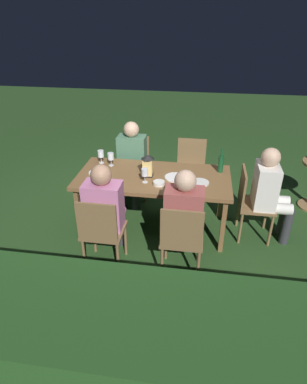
{
  "coord_description": "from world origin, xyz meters",
  "views": [
    {
      "loc": [
        -0.52,
        3.41,
        2.43
      ],
      "look_at": [
        0.0,
        0.0,
        0.51
      ],
      "focal_mm": 30.53,
      "sensor_mm": 36.0,
      "label": 1
    }
  ],
  "objects_px": {
    "plate_a": "(175,177)",
    "plate_c": "(99,173)",
    "lantern_centerpiece": "(148,164)",
    "person_in_green": "(131,159)",
    "chair_side_left_b": "(134,164)",
    "wine_glass_c": "(111,157)",
    "bowl_olives": "(112,184)",
    "chair_side_right_a": "(182,238)",
    "plate_b": "(200,182)",
    "chair_head_near": "(251,201)",
    "chair_side_right_b": "(102,230)",
    "bowl_bread": "(159,183)",
    "chair_side_left_a": "(191,167)",
    "person_in_pink": "(106,207)",
    "green_bottle_on_table": "(221,163)",
    "person_in_cream": "(270,191)",
    "wine_glass_a": "(145,173)",
    "wine_glass_b": "(101,154)",
    "dining_table": "(153,180)",
    "person_in_rust": "(184,214)"
  },
  "relations": [
    {
      "from": "plate_a",
      "to": "plate_c",
      "type": "bearing_deg",
      "value": 0.84
    },
    {
      "from": "lantern_centerpiece",
      "to": "person_in_green",
      "type": "bearing_deg",
      "value": -61.84
    },
    {
      "from": "chair_side_left_b",
      "to": "wine_glass_c",
      "type": "bearing_deg",
      "value": 75.21
    },
    {
      "from": "person_in_green",
      "to": "bowl_olives",
      "type": "height_order",
      "value": "person_in_green"
    },
    {
      "from": "chair_side_right_a",
      "to": "plate_b",
      "type": "distance_m",
      "value": 0.78
    },
    {
      "from": "plate_c",
      "to": "chair_side_left_b",
      "type": "bearing_deg",
      "value": -106.39
    },
    {
      "from": "chair_head_near",
      "to": "wine_glass_c",
      "type": "relative_size",
      "value": 5.15
    },
    {
      "from": "chair_side_right_b",
      "to": "bowl_bread",
      "type": "bearing_deg",
      "value": -128.99
    },
    {
      "from": "chair_side_left_a",
      "to": "bowl_olives",
      "type": "bearing_deg",
      "value": 54.49
    },
    {
      "from": "chair_side_left_a",
      "to": "plate_b",
      "type": "height_order",
      "value": "chair_side_left_a"
    },
    {
      "from": "chair_side_right_a",
      "to": "person_in_pink",
      "type": "bearing_deg",
      "value": -13.52
    },
    {
      "from": "green_bottle_on_table",
      "to": "wine_glass_c",
      "type": "distance_m",
      "value": 1.35
    },
    {
      "from": "chair_side_left_b",
      "to": "person_in_cream",
      "type": "relative_size",
      "value": 0.76
    },
    {
      "from": "person_in_cream",
      "to": "chair_side_left_a",
      "type": "height_order",
      "value": "person_in_cream"
    },
    {
      "from": "wine_glass_a",
      "to": "wine_glass_b",
      "type": "xyz_separation_m",
      "value": [
        0.64,
        -0.45,
        0.0
      ]
    },
    {
      "from": "green_bottle_on_table",
      "to": "wine_glass_c",
      "type": "bearing_deg",
      "value": 1.01
    },
    {
      "from": "chair_side_right_a",
      "to": "plate_c",
      "type": "height_order",
      "value": "chair_side_right_a"
    },
    {
      "from": "dining_table",
      "to": "person_in_green",
      "type": "xyz_separation_m",
      "value": [
        0.41,
        -0.63,
        -0.03
      ]
    },
    {
      "from": "chair_side_right_a",
      "to": "wine_glass_b",
      "type": "bearing_deg",
      "value": -44.45
    },
    {
      "from": "person_in_rust",
      "to": "plate_b",
      "type": "bearing_deg",
      "value": -104.56
    },
    {
      "from": "person_in_pink",
      "to": "bowl_bread",
      "type": "relative_size",
      "value": 8.86
    },
    {
      "from": "lantern_centerpiece",
      "to": "green_bottle_on_table",
      "type": "bearing_deg",
      "value": -164.4
    },
    {
      "from": "plate_c",
      "to": "person_in_rust",
      "type": "bearing_deg",
      "value": 150.4
    },
    {
      "from": "chair_head_near",
      "to": "green_bottle_on_table",
      "type": "bearing_deg",
      "value": -32.2
    },
    {
      "from": "chair_side_left_a",
      "to": "wine_glass_b",
      "type": "xyz_separation_m",
      "value": [
        1.12,
        0.56,
        0.36
      ]
    },
    {
      "from": "wine_glass_a",
      "to": "wine_glass_b",
      "type": "bearing_deg",
      "value": -34.77
    },
    {
      "from": "dining_table",
      "to": "green_bottle_on_table",
      "type": "bearing_deg",
      "value": -163.17
    },
    {
      "from": "wine_glass_c",
      "to": "wine_glass_a",
      "type": "bearing_deg",
      "value": 142.2
    },
    {
      "from": "dining_table",
      "to": "chair_side_right_a",
      "type": "relative_size",
      "value": 2.08
    },
    {
      "from": "wine_glass_b",
      "to": "chair_side_left_b",
      "type": "bearing_deg",
      "value": -119.21
    },
    {
      "from": "person_in_green",
      "to": "wine_glass_b",
      "type": "distance_m",
      "value": 0.52
    },
    {
      "from": "chair_side_right_b",
      "to": "wine_glass_a",
      "type": "height_order",
      "value": "wine_glass_a"
    },
    {
      "from": "chair_side_left_a",
      "to": "plate_c",
      "type": "xyz_separation_m",
      "value": [
        1.06,
        0.86,
        0.25
      ]
    },
    {
      "from": "chair_side_left_b",
      "to": "green_bottle_on_table",
      "type": "bearing_deg",
      "value": 153.39
    },
    {
      "from": "bowl_olives",
      "to": "bowl_bread",
      "type": "distance_m",
      "value": 0.52
    },
    {
      "from": "chair_side_left_a",
      "to": "plate_a",
      "type": "bearing_deg",
      "value": 80.07
    },
    {
      "from": "person_in_rust",
      "to": "chair_head_near",
      "type": "relative_size",
      "value": 1.32
    },
    {
      "from": "person_in_cream",
      "to": "lantern_centerpiece",
      "type": "xyz_separation_m",
      "value": [
        1.41,
        0.0,
        0.23
      ]
    },
    {
      "from": "chair_side_left_a",
      "to": "bowl_bread",
      "type": "distance_m",
      "value": 1.12
    },
    {
      "from": "chair_side_right_a",
      "to": "wine_glass_b",
      "type": "relative_size",
      "value": 5.15
    },
    {
      "from": "chair_side_left_b",
      "to": "wine_glass_c",
      "type": "relative_size",
      "value": 5.15
    },
    {
      "from": "plate_a",
      "to": "chair_side_right_b",
      "type": "bearing_deg",
      "value": 50.74
    },
    {
      "from": "chair_side_left_a",
      "to": "wine_glass_b",
      "type": "distance_m",
      "value": 1.3
    },
    {
      "from": "person_in_pink",
      "to": "wine_glass_b",
      "type": "bearing_deg",
      "value": -71.1
    },
    {
      "from": "chair_side_right_b",
      "to": "plate_b",
      "type": "xyz_separation_m",
      "value": [
        -0.95,
        -0.73,
        0.25
      ]
    },
    {
      "from": "plate_b",
      "to": "bowl_olives",
      "type": "distance_m",
      "value": 0.98
    },
    {
      "from": "green_bottle_on_table",
      "to": "wine_glass_c",
      "type": "xyz_separation_m",
      "value": [
        1.35,
        0.02,
        0.01
      ]
    },
    {
      "from": "dining_table",
      "to": "person_in_pink",
      "type": "height_order",
      "value": "person_in_pink"
    },
    {
      "from": "chair_side_left_b",
      "to": "person_in_cream",
      "type": "height_order",
      "value": "person_in_cream"
    },
    {
      "from": "wine_glass_a",
      "to": "bowl_bread",
      "type": "bearing_deg",
      "value": 167.23
    }
  ]
}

